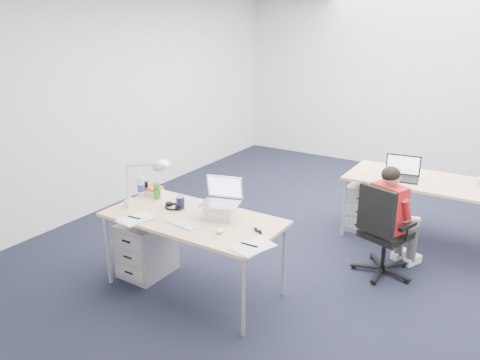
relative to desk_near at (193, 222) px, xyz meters
The scene contains 24 objects.
floor 1.74m from the desk_near, 62.72° to the left, with size 7.00×7.00×0.00m, color black.
room 1.91m from the desk_near, 62.72° to the left, with size 6.02×7.02×2.80m.
desk_near is the anchor object (origin of this frame).
desk_far 2.66m from the desk_near, 55.35° to the left, with size 1.60×0.80×0.73m.
office_chair 1.89m from the desk_near, 41.11° to the left, with size 0.75×0.75×0.94m.
seated_person 1.99m from the desk_near, 43.43° to the left, with size 0.49×0.65×1.09m.
drawer_pedestal_near 0.71m from the desk_near, behind, with size 0.40×0.50×0.55m, color #95979A.
drawer_pedestal_far 2.43m from the desk_near, 67.67° to the left, with size 0.40×0.50×0.55m, color #95979A.
silver_laptop 0.33m from the desk_near, 28.39° to the left, with size 0.33×0.26×0.35m, color silver, non-canonical shape.
wireless_keyboard 0.18m from the desk_near, 80.24° to the right, with size 0.30×0.12×0.01m, color white.
computer_mouse 0.42m from the desk_near, 19.56° to the right, with size 0.06×0.09×0.03m, color white.
headphones 0.30m from the desk_near, 164.73° to the left, with size 0.21×0.16×0.03m, color black, non-canonical shape.
can_koozie 0.26m from the desk_near, 155.50° to the left, with size 0.08×0.08×0.13m, color #1A1645.
water_bottle 0.78m from the desk_near, 169.39° to the left, with size 0.07×0.07×0.23m, color silver.
bear_figurine 0.61m from the desk_near, 163.23° to the left, with size 0.09×0.07×0.17m, color #1E6F1D, non-canonical shape.
book_stack 0.73m from the desk_near, 160.93° to the left, with size 0.19×0.14×0.08m, color silver.
cordless_phone 0.76m from the desk_near, 165.35° to the left, with size 0.04×0.02×0.14m, color black.
papers_left 0.50m from the desk_near, 141.21° to the right, with size 0.21×0.29×0.01m, color #F5D28D.
papers_right 0.79m from the desk_near, 16.78° to the right, with size 0.22×0.32×0.01m, color #F5D28D.
sunglasses 0.66m from the desk_near, ahead, with size 0.10×0.05×0.02m, color black, non-canonical shape.
desk_lamp 0.61m from the desk_near, 167.74° to the right, with size 0.49×0.18×0.55m, color silver, non-canonical shape.
dark_laptop 2.44m from the desk_near, 57.70° to the left, with size 0.37×0.36×0.27m, color black, non-canonical shape.
far_cup 3.08m from the desk_near, 48.25° to the left, with size 0.06×0.06×0.09m, color white.
far_papers 2.54m from the desk_near, 57.12° to the left, with size 0.21×0.30×0.01m, color white.
Camera 1 is at (1.68, -4.45, 2.39)m, focal length 35.00 mm.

